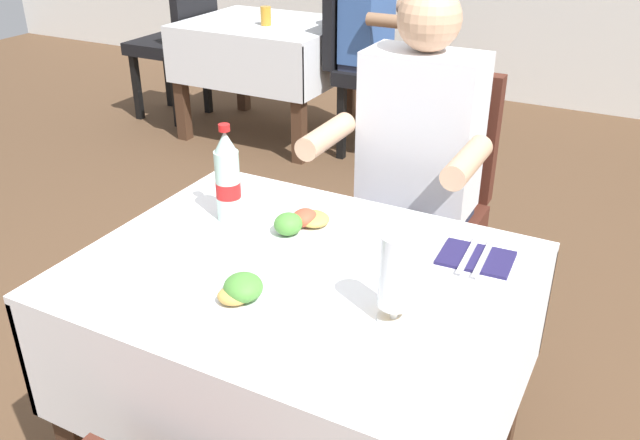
{
  "coord_description": "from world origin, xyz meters",
  "views": [
    {
      "loc": [
        0.71,
        -1.22,
        1.54
      ],
      "look_at": [
        0.04,
        0.05,
        0.8
      ],
      "focal_mm": 37.88,
      "sensor_mm": 36.0,
      "label": 1
    }
  ],
  "objects": [
    {
      "name": "background_table_tumbler",
      "position": [
        -1.5,
        2.29,
        0.78
      ],
      "size": [
        0.06,
        0.06,
        0.11
      ],
      "primitive_type": "cylinder",
      "color": "#C68928",
      "rests_on": "background_dining_table"
    },
    {
      "name": "background_chair_left",
      "position": [
        -2.26,
        2.37,
        0.55
      ],
      "size": [
        0.5,
        0.44,
        0.97
      ],
      "color": "black",
      "rests_on": "ground"
    },
    {
      "name": "plate_far_diner",
      "position": [
        -0.04,
        0.11,
        0.74
      ],
      "size": [
        0.24,
        0.24,
        0.07
      ],
      "color": "white",
      "rests_on": "main_dining_table"
    },
    {
      "name": "beer_glass_left",
      "position": [
        0.31,
        -0.14,
        0.83
      ],
      "size": [
        0.07,
        0.07,
        0.2
      ],
      "color": "white",
      "rests_on": "main_dining_table"
    },
    {
      "name": "background_patron",
      "position": [
        -0.82,
        2.37,
        0.71
      ],
      "size": [
        0.46,
        0.5,
        1.26
      ],
      "color": "#282D42",
      "rests_on": "ground"
    },
    {
      "name": "plate_near_camera",
      "position": [
        0.02,
        -0.24,
        0.74
      ],
      "size": [
        0.25,
        0.25,
        0.07
      ],
      "color": "white",
      "rests_on": "main_dining_table"
    },
    {
      "name": "background_dining_table",
      "position": [
        -1.57,
        2.37,
        0.54
      ],
      "size": [
        0.97,
        0.81,
        0.72
      ],
      "color": "white",
      "rests_on": "ground"
    },
    {
      "name": "seated_diner_far",
      "position": [
        0.06,
        0.64,
        0.71
      ],
      "size": [
        0.5,
        0.46,
        1.26
      ],
      "color": "#282D42",
      "rests_on": "ground"
    },
    {
      "name": "cola_bottle_primary",
      "position": [
        -0.24,
        0.08,
        0.84
      ],
      "size": [
        0.07,
        0.07,
        0.26
      ],
      "color": "silver",
      "rests_on": "main_dining_table"
    },
    {
      "name": "chair_far_diner_seat",
      "position": [
        0.04,
        0.74,
        0.55
      ],
      "size": [
        0.44,
        0.5,
        0.97
      ],
      "color": "#4C2319",
      "rests_on": "ground"
    },
    {
      "name": "napkin_cutlery_set",
      "position": [
        0.4,
        0.18,
        0.73
      ],
      "size": [
        0.18,
        0.19,
        0.01
      ],
      "color": "#231E4C",
      "rests_on": "main_dining_table"
    },
    {
      "name": "background_chair_right",
      "position": [
        -0.87,
        2.37,
        0.55
      ],
      "size": [
        0.5,
        0.44,
        0.97
      ],
      "color": "black",
      "rests_on": "ground"
    },
    {
      "name": "main_dining_table",
      "position": [
        0.04,
        -0.05,
        0.55
      ],
      "size": [
        1.03,
        0.81,
        0.72
      ],
      "color": "white",
      "rests_on": "ground"
    }
  ]
}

